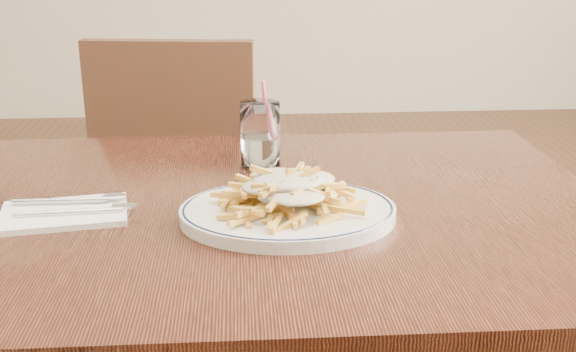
{
  "coord_description": "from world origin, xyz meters",
  "views": [
    {
      "loc": [
        0.01,
        -1.08,
        1.17
      ],
      "look_at": [
        0.08,
        -0.07,
        0.82
      ],
      "focal_mm": 45.0,
      "sensor_mm": 36.0,
      "label": 1
    }
  ],
  "objects": [
    {
      "name": "fries_plate",
      "position": [
        0.08,
        -0.07,
        0.76
      ],
      "size": [
        0.36,
        0.32,
        0.02
      ],
      "color": "white",
      "rests_on": "table"
    },
    {
      "name": "napkin",
      "position": [
        -0.26,
        -0.03,
        0.75
      ],
      "size": [
        0.21,
        0.15,
        0.01
      ],
      "primitive_type": "cube",
      "rotation": [
        0.0,
        0.0,
        0.15
      ],
      "color": "white",
      "rests_on": "table"
    },
    {
      "name": "chair_far",
      "position": [
        -0.15,
        0.79,
        0.52
      ],
      "size": [
        0.47,
        0.47,
        0.91
      ],
      "color": "black",
      "rests_on": "ground"
    },
    {
      "name": "loaded_fries",
      "position": [
        0.08,
        -0.07,
        0.8
      ],
      "size": [
        0.21,
        0.17,
        0.06
      ],
      "color": "gold",
      "rests_on": "fries_plate"
    },
    {
      "name": "water_glass",
      "position": [
        0.05,
        0.2,
        0.8
      ],
      "size": [
        0.07,
        0.07,
        0.16
      ],
      "color": "white",
      "rests_on": "table"
    },
    {
      "name": "cutlery",
      "position": [
        -0.26,
        -0.02,
        0.76
      ],
      "size": [
        0.21,
        0.08,
        0.01
      ],
      "color": "silver",
      "rests_on": "napkin"
    },
    {
      "name": "table",
      "position": [
        0.0,
        0.0,
        0.67
      ],
      "size": [
        1.2,
        0.8,
        0.75
      ],
      "color": "black",
      "rests_on": "ground"
    }
  ]
}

